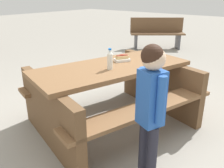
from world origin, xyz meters
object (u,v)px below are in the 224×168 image
(hotdog_tray, at_px, (122,59))
(soda_bottle, at_px, (110,60))
(picnic_table, at_px, (112,90))
(park_bench_near, at_px, (157,32))
(child_in_coat, at_px, (151,98))

(hotdog_tray, bearing_deg, soda_bottle, -164.65)
(picnic_table, height_order, hotdog_tray, hotdog_tray)
(hotdog_tray, height_order, park_bench_near, park_bench_near)
(picnic_table, relative_size, child_in_coat, 1.78)
(picnic_table, bearing_deg, soda_bottle, -149.92)
(child_in_coat, bearing_deg, picnic_table, 57.65)
(soda_bottle, bearing_deg, child_in_coat, -118.12)
(picnic_table, xyz_separation_m, child_in_coat, (-0.52, -0.82, 0.32))
(picnic_table, relative_size, soda_bottle, 9.22)
(picnic_table, bearing_deg, child_in_coat, -122.35)
(soda_bottle, bearing_deg, hotdog_tray, 15.35)
(hotdog_tray, xyz_separation_m, child_in_coat, (-0.74, -0.84, -0.02))
(soda_bottle, height_order, hotdog_tray, soda_bottle)
(child_in_coat, bearing_deg, hotdog_tray, 48.79)
(soda_bottle, xyz_separation_m, park_bench_near, (4.22, 1.79, -0.41))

